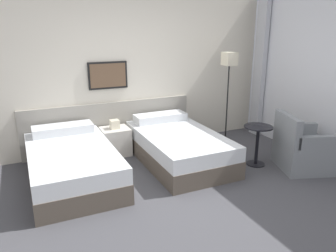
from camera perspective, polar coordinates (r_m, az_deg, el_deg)
The scene contains 8 objects.
ground_plane at distance 4.15m, azimuth 3.13°, elevation -12.41°, with size 16.00×16.00×0.00m, color #47474C.
wall_headboard at distance 5.59m, azimuth -6.99°, elevation 9.28°, with size 10.00×0.10×2.70m.
bed_near_door at distance 4.66m, azimuth -16.38°, elevation -6.31°, with size 1.10×1.90×0.60m.
bed_near_window at distance 5.10m, azimuth 1.76°, elevation -3.54°, with size 1.10×1.90×0.60m.
nightstand at distance 5.45m, azimuth -9.13°, elevation -2.56°, with size 0.45×0.41×0.59m.
floor_lamp at distance 5.89m, azimuth 10.58°, elevation 9.73°, with size 0.24×0.24×1.61m.
side_table at distance 5.10m, azimuth 15.34°, elevation -2.06°, with size 0.43×0.43×0.61m.
armchair at distance 5.23m, azimuth 22.43°, elevation -3.96°, with size 0.91×0.90×0.83m.
Camera 1 is at (-1.71, -3.19, 2.04)m, focal length 35.00 mm.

